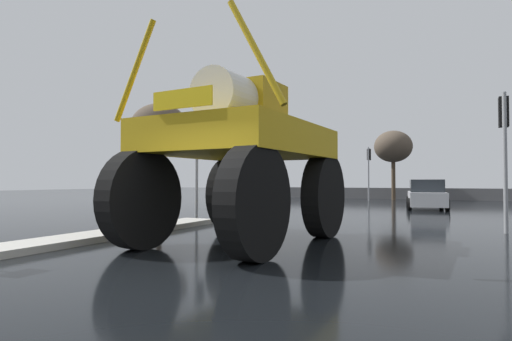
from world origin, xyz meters
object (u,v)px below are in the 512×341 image
object	(u,v)px
traffic_signal_far_left	(369,162)
traffic_signal_near_left	(199,155)
oversize_sprayer	(241,155)
bare_tree_left	(159,129)
bare_tree_far_center	(393,147)
traffic_signal_near_right	(504,131)
streetlight_far_left	(245,139)
sedan_ahead	(426,195)

from	to	relation	value
traffic_signal_far_left	traffic_signal_near_left	bearing A→B (deg)	-99.73
oversize_sprayer	traffic_signal_near_left	bearing A→B (deg)	45.21
traffic_signal_far_left	bare_tree_left	world-z (taller)	bare_tree_left
oversize_sprayer	bare_tree_far_center	xyz separation A→B (m)	(0.11, 24.86, 2.05)
traffic_signal_far_left	bare_tree_far_center	distance (m)	2.94
traffic_signal_near_right	streetlight_far_left	bearing A→B (deg)	142.21
sedan_ahead	bare_tree_left	size ratio (longest dim) A/B	0.75
traffic_signal_far_left	traffic_signal_near_right	bearing A→B (deg)	-68.46
sedan_ahead	traffic_signal_near_right	size ratio (longest dim) A/B	1.11
traffic_signal_far_left	bare_tree_left	distance (m)	15.84
sedan_ahead	streetlight_far_left	distance (m)	11.43
traffic_signal_far_left	bare_tree_left	bearing A→B (deg)	-123.81
streetlight_far_left	bare_tree_far_center	size ratio (longest dim) A/B	1.40
oversize_sprayer	traffic_signal_far_left	xyz separation A→B (m)	(-1.32, 22.60, 0.83)
traffic_signal_near_right	traffic_signal_far_left	bearing A→B (deg)	111.54
oversize_sprayer	traffic_signal_near_left	world-z (taller)	oversize_sprayer
bare_tree_left	oversize_sprayer	bearing A→B (deg)	-43.23
traffic_signal_near_left	streetlight_far_left	distance (m)	11.15
traffic_signal_near_right	bare_tree_left	size ratio (longest dim) A/B	0.68
traffic_signal_near_right	bare_tree_far_center	bearing A→B (deg)	105.58
sedan_ahead	traffic_signal_far_left	xyz separation A→B (m)	(-4.40, 7.90, 2.16)
sedan_ahead	traffic_signal_far_left	size ratio (longest dim) A/B	1.09
oversize_sprayer	streetlight_far_left	distance (m)	17.27
bare_tree_left	bare_tree_far_center	xyz separation A→B (m)	(10.21, 15.37, -0.22)
traffic_signal_near_left	oversize_sprayer	bearing A→B (deg)	-47.64
bare_tree_left	bare_tree_far_center	world-z (taller)	bare_tree_left
traffic_signal_near_left	traffic_signal_far_left	distance (m)	18.07
streetlight_far_left	bare_tree_far_center	distance (m)	12.44
traffic_signal_near_right	traffic_signal_far_left	world-z (taller)	traffic_signal_far_left
oversize_sprayer	streetlight_far_left	bearing A→B (deg)	29.93
traffic_signal_far_left	bare_tree_left	xyz separation A→B (m)	(-8.78, -13.11, 1.44)
bare_tree_left	traffic_signal_near_right	bearing A→B (deg)	-16.57
traffic_signal_near_right	streetlight_far_left	distance (m)	17.14
traffic_signal_near_left	sedan_ahead	bearing A→B (deg)	53.04
oversize_sprayer	streetlight_far_left	size ratio (longest dim) A/B	0.78
oversize_sprayer	traffic_signal_far_left	distance (m)	22.65
traffic_signal_near_left	traffic_signal_near_right	bearing A→B (deg)	-0.05
traffic_signal_near_left	traffic_signal_far_left	world-z (taller)	traffic_signal_far_left
traffic_signal_near_right	traffic_signal_near_left	bearing A→B (deg)	179.95
streetlight_far_left	traffic_signal_near_right	bearing A→B (deg)	-37.79
traffic_signal_near_left	streetlight_far_left	bearing A→B (deg)	108.13
oversize_sprayer	bare_tree_left	world-z (taller)	bare_tree_left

